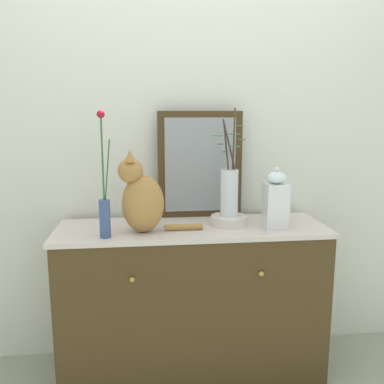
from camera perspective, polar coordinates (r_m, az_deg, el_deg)
The scene contains 9 objects.
ground_plane at distance 2.51m, azimuth -0.00°, elevation -23.15°, with size 6.00×6.00×0.00m, color gray.
wall_back at distance 2.39m, azimuth -0.86°, elevation 8.34°, with size 4.40×0.08×2.60m, color silver.
sideboard at distance 2.31m, azimuth 0.00°, elevation -14.60°, with size 1.39×0.47×0.82m.
mirror_leaning at distance 2.31m, azimuth 1.11°, elevation 3.74°, with size 0.47×0.03×0.59m.
cat_sitting at distance 2.04m, azimuth -6.90°, elevation -0.86°, with size 0.41×0.17×0.40m.
vase_slim_green at distance 1.98m, azimuth -11.86°, elevation -2.04°, with size 0.06×0.05×0.59m.
bowl_porcelain at distance 2.19m, azimuth 5.05°, elevation -3.86°, with size 0.19×0.19×0.05m, color silver.
vase_glass_clear at distance 2.15m, azimuth 5.13°, elevation 0.44°, with size 0.19×0.16×0.55m.
jar_lidded_porcelain at distance 2.14m, azimuth 11.36°, elevation -1.20°, with size 0.11×0.11×0.31m.
Camera 1 is at (-0.24, -2.07, 1.40)m, focal length 39.06 mm.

